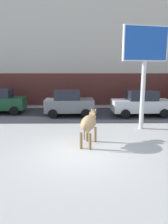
{
  "coord_description": "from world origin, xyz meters",
  "views": [
    {
      "loc": [
        0.05,
        -7.72,
        3.27
      ],
      "look_at": [
        0.18,
        3.02,
        1.1
      ],
      "focal_mm": 33.2,
      "sensor_mm": 36.0,
      "label": 1
    }
  ],
  "objects_px": {
    "car_darkgreen_hatchback": "(1,101)",
    "car_grey_hatchback": "(69,103)",
    "billboard": "(145,50)",
    "car_white_sedan": "(141,103)",
    "cow_tan": "(89,123)"
  },
  "relations": [
    {
      "from": "cow_tan",
      "to": "car_white_sedan",
      "type": "relative_size",
      "value": 0.45
    },
    {
      "from": "car_white_sedan",
      "to": "cow_tan",
      "type": "bearing_deg",
      "value": -123.77
    },
    {
      "from": "car_white_sedan",
      "to": "car_darkgreen_hatchback",
      "type": "bearing_deg",
      "value": 174.22
    },
    {
      "from": "car_darkgreen_hatchback",
      "to": "car_white_sedan",
      "type": "height_order",
      "value": "car_darkgreen_hatchback"
    },
    {
      "from": "billboard",
      "to": "car_white_sedan",
      "type": "distance_m",
      "value": 4.96
    },
    {
      "from": "billboard",
      "to": "car_grey_hatchback",
      "type": "distance_m",
      "value": 6.5
    },
    {
      "from": "car_darkgreen_hatchback",
      "to": "car_grey_hatchback",
      "type": "distance_m",
      "value": 5.39
    },
    {
      "from": "car_darkgreen_hatchback",
      "to": "car_white_sedan",
      "type": "distance_m",
      "value": 10.61
    },
    {
      "from": "car_grey_hatchback",
      "to": "car_white_sedan",
      "type": "xyz_separation_m",
      "value": [
        5.27,
        -0.03,
        -0.02
      ]
    },
    {
      "from": "billboard",
      "to": "car_darkgreen_hatchback",
      "type": "distance_m",
      "value": 11.14
    },
    {
      "from": "billboard",
      "to": "car_grey_hatchback",
      "type": "bearing_deg",
      "value": 140.83
    },
    {
      "from": "car_darkgreen_hatchback",
      "to": "car_white_sedan",
      "type": "relative_size",
      "value": 0.84
    },
    {
      "from": "billboard",
      "to": "cow_tan",
      "type": "bearing_deg",
      "value": -140.21
    },
    {
      "from": "billboard",
      "to": "car_grey_hatchback",
      "type": "relative_size",
      "value": 1.56
    },
    {
      "from": "billboard",
      "to": "car_white_sedan",
      "type": "relative_size",
      "value": 1.3
    }
  ]
}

